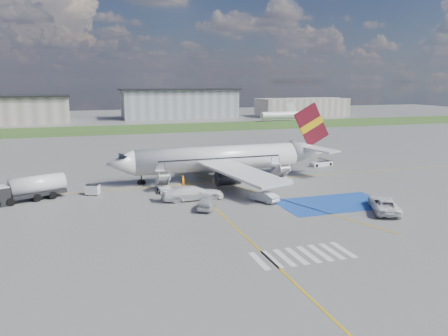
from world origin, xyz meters
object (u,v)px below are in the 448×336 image
Objects in this scene: van_white_a at (384,202)px; van_white_b at (192,191)px; fuel_tanker at (29,191)px; belt_loader at (321,164)px; airliner at (226,158)px; gpu_cart at (93,190)px; car_silver_b at (264,196)px; car_silver_a at (207,202)px.

van_white_b is (-20.76, 11.94, 0.08)m from van_white_a.
van_white_b is at bearing -2.73° from van_white_a.
fuel_tanker is 1.54× the size of van_white_b.
belt_loader is 0.81× the size of van_white_b.
van_white_b is (-8.20, -10.66, -2.18)m from airliner.
gpu_cart is 0.49× the size of car_silver_b.
van_white_b is (12.47, -6.62, 0.54)m from gpu_cart.
car_silver_a is 0.80× the size of van_white_a.
van_white_a is (-7.70, -27.79, 0.77)m from belt_loader.
belt_loader is 1.04× the size of car_silver_a.
gpu_cart is at bearing 61.68° from van_white_b.
car_silver_a is at bearing -155.52° from belt_loader.
car_silver_b is 0.68× the size of van_white_b.
car_silver_b is at bearing -148.19° from car_silver_a.
van_white_a is 0.97× the size of van_white_b.
fuel_tanker reaches higher than van_white_b.
gpu_cart is (-20.67, -4.04, -2.72)m from airliner.
van_white_b is (-8.58, 3.77, 0.52)m from car_silver_b.
van_white_a reaches higher than belt_loader.
van_white_a reaches higher than car_silver_a.
belt_loader is (40.93, 9.22, -0.31)m from gpu_cart.
gpu_cart is 41.96m from belt_loader.
belt_loader is at bearing -78.31° from van_white_a.
van_white_b is at bearing -49.14° from car_silver_b.
gpu_cart reaches higher than belt_loader.
car_silver_a is (21.12, -10.74, -0.52)m from fuel_tanker.
airliner reaches higher than belt_loader.
belt_loader is at bearing -10.85° from fuel_tanker.
airliner reaches higher than fuel_tanker.
van_white_b is at bearing -38.73° from fuel_tanker.
van_white_b is at bearing -56.28° from car_silver_a.
gpu_cart is at bearing -168.95° from airliner.
van_white_a is (33.23, -18.57, 0.46)m from gpu_cart.
airliner is at bearing -113.92° from car_silver_b.
car_silver_b is at bearing -147.29° from belt_loader.
car_silver_b is 9.38m from van_white_b.
van_white_b reaches higher than belt_loader.
fuel_tanker reaches higher than car_silver_b.
car_silver_a is at bearing 7.19° from van_white_a.
van_white_a reaches higher than car_silver_b.
car_silver_b is (7.91, 0.86, -0.12)m from car_silver_a.
airliner is 21.13m from belt_loader.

